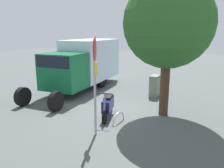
{
  "coord_description": "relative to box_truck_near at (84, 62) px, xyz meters",
  "views": [
    {
      "loc": [
        8.63,
        3.99,
        3.46
      ],
      "look_at": [
        0.47,
        0.23,
        1.35
      ],
      "focal_mm": 36.06,
      "sensor_mm": 36.0,
      "label": 1
    }
  ],
  "objects": [
    {
      "name": "bike_rack_hoop",
      "position": [
        4.2,
        4.1,
        -1.62
      ],
      "size": [
        0.85,
        0.17,
        0.85
      ],
      "primitive_type": "torus",
      "rotation": [
        1.57,
        0.0,
        -0.15
      ],
      "color": "#B7B7BC",
      "rests_on": "ground"
    },
    {
      "name": "motorcycle",
      "position": [
        3.88,
        3.5,
        -1.1
      ],
      "size": [
        1.78,
        0.72,
        1.2
      ],
      "rotation": [
        0.0,
        0.0,
        0.25
      ],
      "color": "black",
      "rests_on": "ground"
    },
    {
      "name": "stop_sign",
      "position": [
        5.49,
        3.81,
        0.59
      ],
      "size": [
        0.71,
        0.33,
        3.31
      ],
      "color": "#9E9EA3",
      "rests_on": "ground"
    },
    {
      "name": "street_tree",
      "position": [
        2.6,
        5.49,
        2.13
      ],
      "size": [
        3.55,
        3.55,
        5.55
      ],
      "color": "#47301E",
      "rests_on": "ground"
    },
    {
      "name": "ground_plane",
      "position": [
        3.11,
        3.31,
        -1.62
      ],
      "size": [
        60.0,
        60.0,
        0.0
      ],
      "primitive_type": "plane",
      "color": "#4B5050"
    },
    {
      "name": "utility_cabinet",
      "position": [
        -0.01,
        4.45,
        -1.05
      ],
      "size": [
        0.81,
        0.44,
        1.15
      ],
      "primitive_type": "cube",
      "rotation": [
        0.0,
        0.0,
        -0.03
      ],
      "color": "slate",
      "rests_on": "ground"
    },
    {
      "name": "box_truck_near",
      "position": [
        0.0,
        0.0,
        0.0
      ],
      "size": [
        7.78,
        2.43,
        2.94
      ],
      "rotation": [
        0.0,
        0.0,
        0.03
      ],
      "color": "black",
      "rests_on": "ground"
    }
  ]
}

